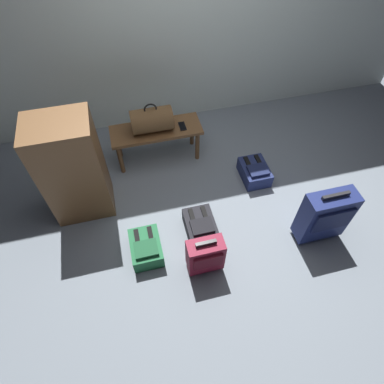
{
  "coord_description": "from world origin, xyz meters",
  "views": [
    {
      "loc": [
        -0.78,
        -1.89,
        2.78
      ],
      "look_at": [
        -0.29,
        0.04,
        0.25
      ],
      "focal_mm": 30.16,
      "sensor_mm": 36.0,
      "label": 1
    }
  ],
  "objects": [
    {
      "name": "duffel_bag_brown",
      "position": [
        -0.53,
        0.85,
        0.56
      ],
      "size": [
        0.44,
        0.26,
        0.34
      ],
      "color": "brown",
      "rests_on": "bench"
    },
    {
      "name": "cell_phone",
      "position": [
        -0.2,
        0.82,
        0.44
      ],
      "size": [
        0.07,
        0.14,
        0.01
      ],
      "color": "black",
      "rests_on": "bench"
    },
    {
      "name": "suitcase_upright_navy",
      "position": [
        0.81,
        -0.59,
        0.33
      ],
      "size": [
        0.45,
        0.22,
        0.64
      ],
      "color": "navy",
      "rests_on": "ground"
    },
    {
      "name": "ground_plane",
      "position": [
        0.0,
        0.0,
        0.0
      ],
      "size": [
        6.6,
        6.6,
        0.0
      ],
      "primitive_type": "plane",
      "color": "slate"
    },
    {
      "name": "back_wall",
      "position": [
        0.0,
        1.6,
        1.4
      ],
      "size": [
        6.0,
        0.1,
        2.8
      ],
      "primitive_type": "cube",
      "color": "silver",
      "rests_on": "ground"
    },
    {
      "name": "backpack_dark",
      "position": [
        -0.29,
        -0.28,
        0.09
      ],
      "size": [
        0.28,
        0.38,
        0.21
      ],
      "color": "black",
      "rests_on": "ground"
    },
    {
      "name": "backpack_green",
      "position": [
        -0.84,
        -0.38,
        0.09
      ],
      "size": [
        0.28,
        0.38,
        0.21
      ],
      "color": "#1E6038",
      "rests_on": "ground"
    },
    {
      "name": "backpack_navy",
      "position": [
        0.49,
        0.26,
        0.09
      ],
      "size": [
        0.28,
        0.38,
        0.21
      ],
      "color": "navy",
      "rests_on": "ground"
    },
    {
      "name": "suitcase_small_burgundy",
      "position": [
        -0.35,
        -0.66,
        0.24
      ],
      "size": [
        0.32,
        0.18,
        0.46
      ],
      "color": "maroon",
      "rests_on": "ground"
    },
    {
      "name": "bench",
      "position": [
        -0.5,
        0.85,
        0.36
      ],
      "size": [
        1.0,
        0.36,
        0.43
      ],
      "color": "brown",
      "rests_on": "ground"
    },
    {
      "name": "side_cabinet",
      "position": [
        -1.36,
        0.34,
        0.55
      ],
      "size": [
        0.56,
        0.44,
        1.1
      ],
      "color": "brown",
      "rests_on": "ground"
    }
  ]
}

